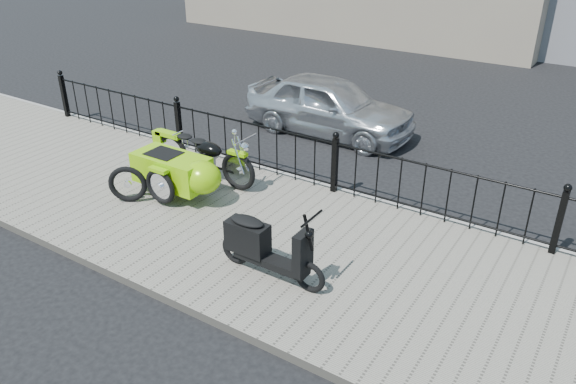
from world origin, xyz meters
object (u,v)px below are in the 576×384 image
Objects in this scene: scooter at (264,247)px; spare_tire at (128,184)px; motorcycle_sidecar at (186,169)px; sedan_car at (329,105)px.

scooter is 2.54× the size of spare_tire.
motorcycle_sidecar is 4.07m from sedan_car.
motorcycle_sidecar is 0.61× the size of sedan_car.
sedan_car reaches higher than spare_tire.
motorcycle_sidecar is at bearing 174.22° from sedan_car.
scooter is 0.43× the size of sedan_car.
scooter is at bearing -8.56° from spare_tire.
sedan_car is at bearing 83.47° from motorcycle_sidecar.
sedan_car is at bearing 77.13° from spare_tire.
sedan_car is (-1.94, 5.22, 0.09)m from scooter.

